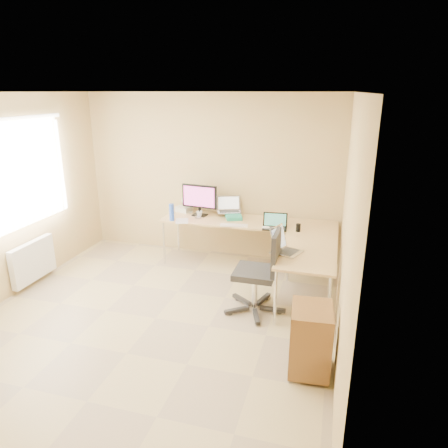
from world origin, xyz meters
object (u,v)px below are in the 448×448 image
(cabinet, at_px, (310,339))
(desk_fan, at_px, (190,204))
(laptop_center, at_px, (229,205))
(keyboard, at_px, (234,225))
(monitor, at_px, (200,200))
(water_bottle, at_px, (172,212))
(desk_main, at_px, (248,243))
(mug, at_px, (199,214))
(office_chair, at_px, (255,273))
(laptop_return, at_px, (287,243))
(laptop_black, at_px, (275,221))
(desk_return, at_px, (306,278))

(cabinet, bearing_deg, desk_fan, 126.00)
(laptop_center, xyz_separation_m, keyboard, (0.21, -0.50, -0.16))
(monitor, xyz_separation_m, keyboard, (0.65, -0.36, -0.24))
(cabinet, bearing_deg, water_bottle, 133.60)
(desk_main, relative_size, keyboard, 6.56)
(monitor, relative_size, keyboard, 1.44)
(keyboard, height_order, desk_fan, desk_fan)
(mug, height_order, water_bottle, water_bottle)
(water_bottle, bearing_deg, desk_main, 14.80)
(office_chair, bearing_deg, desk_fan, 132.40)
(desk_fan, xyz_separation_m, laptop_return, (1.75, -1.32, -0.02))
(laptop_black, xyz_separation_m, keyboard, (-0.59, -0.03, -0.10))
(water_bottle, bearing_deg, laptop_black, 1.13)
(monitor, height_order, mug, monitor)
(mug, distance_m, cabinet, 3.05)
(monitor, distance_m, office_chair, 1.89)
(laptop_center, bearing_deg, laptop_return, -71.18)
(desk_return, xyz_separation_m, water_bottle, (-2.10, 0.70, 0.50))
(mug, xyz_separation_m, desk_fan, (-0.23, 0.19, 0.10))
(monitor, height_order, laptop_return, monitor)
(laptop_return, bearing_deg, laptop_black, 38.87)
(water_bottle, bearing_deg, desk_return, -18.49)
(water_bottle, bearing_deg, laptop_return, -24.06)
(laptop_center, distance_m, laptop_black, 0.93)
(desk_main, height_order, laptop_black, laptop_black)
(laptop_return, distance_m, cabinet, 1.37)
(desk_return, bearing_deg, mug, 150.20)
(water_bottle, relative_size, desk_fan, 0.91)
(desk_return, relative_size, keyboard, 3.22)
(office_chair, bearing_deg, desk_main, 105.87)
(desk_return, distance_m, laptop_center, 1.87)
(laptop_center, bearing_deg, keyboard, -88.00)
(monitor, height_order, laptop_black, monitor)
(desk_return, bearing_deg, desk_main, 134.27)
(desk_return, distance_m, office_chair, 0.70)
(desk_main, distance_m, laptop_return, 1.43)
(desk_main, xyz_separation_m, monitor, (-0.80, 0.07, 0.61))
(monitor, height_order, cabinet, monitor)
(keyboard, xyz_separation_m, water_bottle, (-0.98, 0.00, 0.12))
(office_chair, bearing_deg, cabinet, -53.36)
(desk_main, height_order, keyboard, keyboard)
(desk_fan, bearing_deg, mug, -39.54)
(keyboard, distance_m, cabinet, 2.43)
(desk_return, xyz_separation_m, keyboard, (-1.13, 0.70, 0.37))
(laptop_return, bearing_deg, office_chair, 141.57)
(desk_main, xyz_separation_m, laptop_center, (-0.36, 0.20, 0.54))
(monitor, height_order, laptop_center, monitor)
(monitor, relative_size, laptop_return, 1.54)
(keyboard, bearing_deg, laptop_return, -53.19)
(keyboard, bearing_deg, water_bottle, 170.16)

